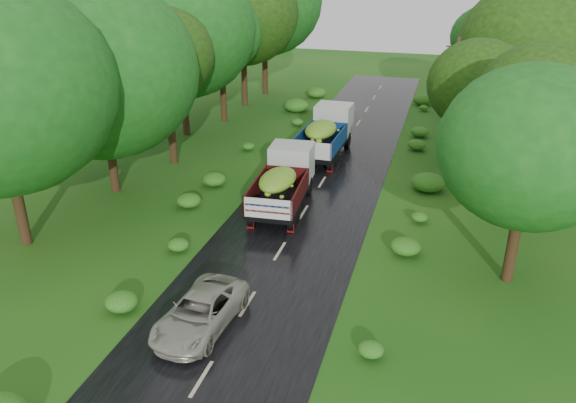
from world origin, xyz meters
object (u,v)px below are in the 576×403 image
at_px(car, 200,312).
at_px(utility_pole, 452,98).
at_px(truck_far, 326,131).
at_px(truck_near, 284,179).

relative_size(car, utility_pole, 0.59).
bearing_deg(car, utility_pole, 73.98).
bearing_deg(truck_far, utility_pole, 13.23).
height_order(car, utility_pole, utility_pole).
relative_size(truck_far, utility_pole, 0.91).
relative_size(truck_far, car, 1.53).
height_order(truck_near, car, truck_near).
relative_size(truck_near, truck_far, 0.96).
xyz_separation_m(truck_near, utility_pole, (7.42, 9.49, 2.22)).
distance_m(truck_far, utility_pole, 7.55).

